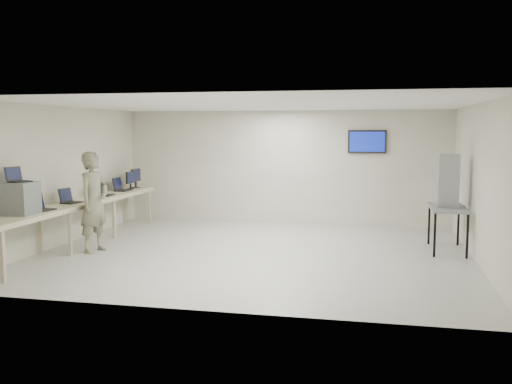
% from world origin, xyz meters
% --- Properties ---
extents(room, '(8.01, 7.01, 2.81)m').
position_xyz_m(room, '(0.03, 0.06, 1.41)').
color(room, beige).
rests_on(room, ground).
extents(workbench, '(0.76, 6.00, 0.90)m').
position_xyz_m(workbench, '(-3.59, 0.00, 0.83)').
color(workbench, beige).
rests_on(workbench, ground).
extents(equipment_box, '(0.48, 0.54, 0.55)m').
position_xyz_m(equipment_box, '(-3.65, -1.83, 1.18)').
color(equipment_box, slate).
rests_on(equipment_box, workbench).
extents(laptop_on_box, '(0.37, 0.39, 0.26)m').
position_xyz_m(laptop_on_box, '(-3.70, -1.83, 1.52)').
color(laptop_on_box, black).
rests_on(laptop_on_box, equipment_box).
extents(laptop_0, '(0.36, 0.42, 0.30)m').
position_xyz_m(laptop_0, '(-3.60, -1.34, 0.98)').
color(laptop_0, black).
rests_on(laptop_0, workbench).
extents(laptop_1, '(0.36, 0.41, 0.29)m').
position_xyz_m(laptop_1, '(-3.65, -0.30, 0.98)').
color(laptop_1, black).
rests_on(laptop_1, workbench).
extents(laptop_2, '(0.34, 0.40, 0.29)m').
position_xyz_m(laptop_2, '(-3.59, 1.02, 0.98)').
color(laptop_2, black).
rests_on(laptop_2, workbench).
extents(laptop_3, '(0.35, 0.41, 0.31)m').
position_xyz_m(laptop_3, '(-3.65, 2.00, 0.98)').
color(laptop_3, black).
rests_on(laptop_3, workbench).
extents(monitor_near, '(0.19, 0.43, 0.43)m').
position_xyz_m(monitor_near, '(-3.60, 2.44, 1.16)').
color(monitor_near, black).
rests_on(monitor_near, workbench).
extents(monitor_far, '(0.21, 0.47, 0.47)m').
position_xyz_m(monitor_far, '(-3.60, 2.75, 1.18)').
color(monitor_far, black).
rests_on(monitor_far, workbench).
extents(soldier, '(0.59, 0.78, 1.92)m').
position_xyz_m(soldier, '(-3.02, -0.48, 0.96)').
color(soldier, '#63684F').
rests_on(soldier, ground).
extents(side_table, '(0.67, 1.43, 0.86)m').
position_xyz_m(side_table, '(3.60, 1.01, 0.79)').
color(side_table, gray).
rests_on(side_table, ground).
extents(storage_bins, '(0.38, 0.43, 1.01)m').
position_xyz_m(storage_bins, '(3.58, 1.01, 1.37)').
color(storage_bins, '#9EA0A3').
rests_on(storage_bins, side_table).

